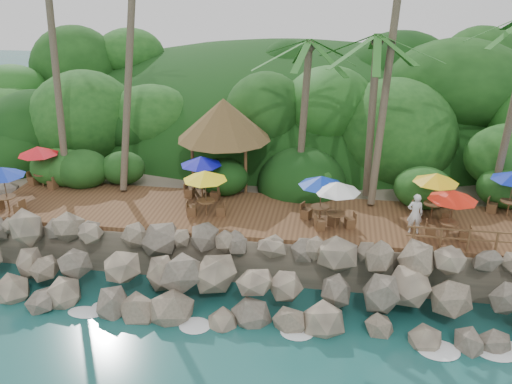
# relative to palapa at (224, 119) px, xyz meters

# --- Properties ---
(ground) EXTENTS (140.00, 140.00, 0.00)m
(ground) POSITION_rel_palapa_xyz_m (2.34, -9.93, -5.79)
(ground) COLOR #19514F
(ground) RESTS_ON ground
(land_base) EXTENTS (32.00, 25.20, 2.10)m
(land_base) POSITION_rel_palapa_xyz_m (2.34, 6.07, -4.74)
(land_base) COLOR gray
(land_base) RESTS_ON ground
(jungle_hill) EXTENTS (44.80, 28.00, 15.40)m
(jungle_hill) POSITION_rel_palapa_xyz_m (2.34, 13.57, -5.79)
(jungle_hill) COLOR #143811
(jungle_hill) RESTS_ON ground
(seawall) EXTENTS (29.00, 4.00, 2.30)m
(seawall) POSITION_rel_palapa_xyz_m (2.34, -7.93, -4.64)
(seawall) COLOR gray
(seawall) RESTS_ON ground
(terrace) EXTENTS (26.00, 5.00, 0.20)m
(terrace) POSITION_rel_palapa_xyz_m (2.34, -3.93, -3.59)
(terrace) COLOR brown
(terrace) RESTS_ON land_base
(jungle_foliage) EXTENTS (44.00, 16.00, 12.00)m
(jungle_foliage) POSITION_rel_palapa_xyz_m (2.34, 5.07, -5.79)
(jungle_foliage) COLOR #143811
(jungle_foliage) RESTS_ON ground
(foam_line) EXTENTS (25.20, 0.80, 0.06)m
(foam_line) POSITION_rel_palapa_xyz_m (2.34, -9.63, -5.76)
(foam_line) COLOR white
(foam_line) RESTS_ON ground
(palapa) EXTENTS (5.02, 5.02, 4.60)m
(palapa) POSITION_rel_palapa_xyz_m (0.00, 0.00, 0.00)
(palapa) COLOR brown
(palapa) RESTS_ON ground
(dining_clusters) EXTENTS (25.68, 5.28, 2.26)m
(dining_clusters) POSITION_rel_palapa_xyz_m (3.06, -3.89, -1.62)
(dining_clusters) COLOR brown
(dining_clusters) RESTS_ON terrace
(railing) EXTENTS (8.30, 0.10, 1.00)m
(railing) POSITION_rel_palapa_xyz_m (13.20, -6.28, -2.88)
(railing) COLOR brown
(railing) RESTS_ON terrace
(waiter) EXTENTS (0.69, 0.46, 1.87)m
(waiter) POSITION_rel_palapa_xyz_m (9.52, -4.90, -2.55)
(waiter) COLOR white
(waiter) RESTS_ON terrace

